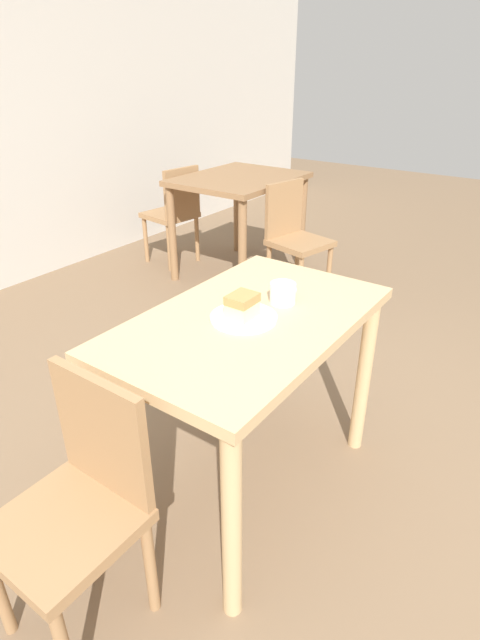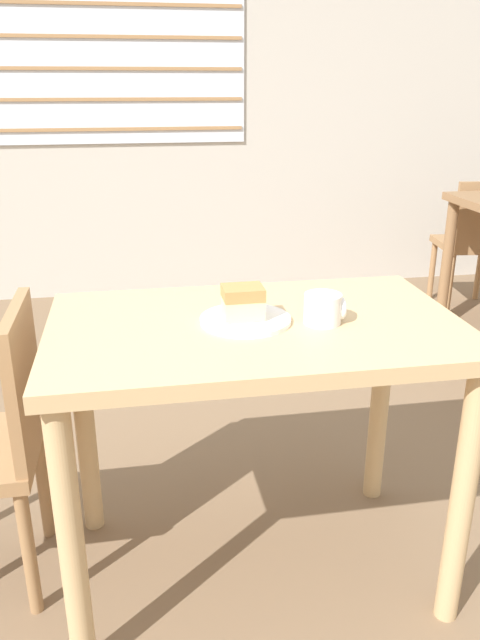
{
  "view_description": "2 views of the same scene",
  "coord_description": "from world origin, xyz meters",
  "px_view_note": "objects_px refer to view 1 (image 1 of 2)",
  "views": [
    {
      "loc": [
        -1.14,
        -0.52,
        1.56
      ],
      "look_at": [
        0.08,
        0.35,
        0.78
      ],
      "focal_mm": 28.0,
      "sensor_mm": 36.0,
      "label": 1
    },
    {
      "loc": [
        -0.17,
        -1.09,
        1.34
      ],
      "look_at": [
        0.09,
        0.35,
        0.78
      ],
      "focal_mm": 35.0,
      "sensor_mm": 36.0,
      "label": 2
    }
  ],
  "objects_px": {
    "dining_table_far": "(239,193)",
    "chair_near_window": "(79,504)",
    "dining_table_near": "(249,349)",
    "plate": "(244,318)",
    "chair_far_corner": "(294,236)",
    "cake_slice": "(242,306)",
    "chair_far_opposite": "(174,212)",
    "coffee_mug": "(283,293)"
  },
  "relations": [
    {
      "from": "chair_far_opposite",
      "to": "cake_slice",
      "type": "distance_m",
      "value": 2.65
    },
    {
      "from": "chair_far_corner",
      "to": "plate",
      "type": "height_order",
      "value": "chair_far_corner"
    },
    {
      "from": "chair_near_window",
      "to": "chair_far_opposite",
      "type": "relative_size",
      "value": 1.0
    },
    {
      "from": "dining_table_far",
      "to": "chair_far_opposite",
      "type": "height_order",
      "value": "chair_far_opposite"
    },
    {
      "from": "chair_far_opposite",
      "to": "plate",
      "type": "bearing_deg",
      "value": 54.75
    },
    {
      "from": "chair_far_corner",
      "to": "coffee_mug",
      "type": "distance_m",
      "value": 1.83
    },
    {
      "from": "chair_near_window",
      "to": "coffee_mug",
      "type": "xyz_separation_m",
      "value": [
        0.87,
        -0.13,
        0.36
      ]
    },
    {
      "from": "dining_table_near",
      "to": "cake_slice",
      "type": "relative_size",
      "value": 10.33
    },
    {
      "from": "plate",
      "to": "cake_slice",
      "type": "bearing_deg",
      "value": 166.19
    },
    {
      "from": "chair_far_opposite",
      "to": "plate",
      "type": "distance_m",
      "value": 2.64
    },
    {
      "from": "dining_table_near",
      "to": "chair_far_opposite",
      "type": "relative_size",
      "value": 1.28
    },
    {
      "from": "dining_table_far",
      "to": "chair_near_window",
      "type": "distance_m",
      "value": 2.89
    },
    {
      "from": "dining_table_near",
      "to": "coffee_mug",
      "type": "bearing_deg",
      "value": -12.28
    },
    {
      "from": "dining_table_far",
      "to": "cake_slice",
      "type": "bearing_deg",
      "value": -144.23
    },
    {
      "from": "cake_slice",
      "to": "coffee_mug",
      "type": "xyz_separation_m",
      "value": [
        0.2,
        -0.04,
        -0.02
      ]
    },
    {
      "from": "coffee_mug",
      "to": "chair_far_opposite",
      "type": "bearing_deg",
      "value": 51.58
    },
    {
      "from": "chair_near_window",
      "to": "chair_far_opposite",
      "type": "height_order",
      "value": "same"
    },
    {
      "from": "chair_near_window",
      "to": "dining_table_near",
      "type": "bearing_deg",
      "value": 82.56
    },
    {
      "from": "dining_table_far",
      "to": "chair_near_window",
      "type": "xyz_separation_m",
      "value": [
        -2.58,
        -1.28,
        -0.21
      ]
    },
    {
      "from": "chair_far_corner",
      "to": "chair_far_opposite",
      "type": "height_order",
      "value": "same"
    },
    {
      "from": "dining_table_near",
      "to": "chair_far_corner",
      "type": "distance_m",
      "value": 1.94
    },
    {
      "from": "cake_slice",
      "to": "chair_far_opposite",
      "type": "bearing_deg",
      "value": 47.61
    },
    {
      "from": "chair_near_window",
      "to": "coffee_mug",
      "type": "height_order",
      "value": "coffee_mug"
    },
    {
      "from": "chair_near_window",
      "to": "chair_far_opposite",
      "type": "xyz_separation_m",
      "value": [
        2.44,
        1.85,
        0.0
      ]
    },
    {
      "from": "plate",
      "to": "chair_near_window",
      "type": "bearing_deg",
      "value": 172.62
    },
    {
      "from": "chair_near_window",
      "to": "cake_slice",
      "type": "distance_m",
      "value": 0.78
    },
    {
      "from": "chair_far_corner",
      "to": "plate",
      "type": "bearing_deg",
      "value": -142.8
    },
    {
      "from": "plate",
      "to": "dining_table_far",
      "type": "bearing_deg",
      "value": 35.89
    },
    {
      "from": "dining_table_near",
      "to": "dining_table_far",
      "type": "height_order",
      "value": "dining_table_far"
    },
    {
      "from": "chair_far_corner",
      "to": "plate",
      "type": "distance_m",
      "value": 1.98
    },
    {
      "from": "dining_table_near",
      "to": "dining_table_far",
      "type": "bearing_deg",
      "value": 36.36
    },
    {
      "from": "chair_far_opposite",
      "to": "plate",
      "type": "height_order",
      "value": "chair_far_opposite"
    },
    {
      "from": "coffee_mug",
      "to": "dining_table_far",
      "type": "bearing_deg",
      "value": 39.65
    },
    {
      "from": "dining_table_near",
      "to": "chair_far_opposite",
      "type": "height_order",
      "value": "chair_far_opposite"
    },
    {
      "from": "dining_table_near",
      "to": "dining_table_far",
      "type": "xyz_separation_m",
      "value": [
        1.87,
        1.38,
        0.01
      ]
    },
    {
      "from": "coffee_mug",
      "to": "dining_table_near",
      "type": "bearing_deg",
      "value": 167.72
    },
    {
      "from": "dining_table_near",
      "to": "plate",
      "type": "xyz_separation_m",
      "value": [
        -0.03,
        0.0,
        0.14
      ]
    },
    {
      "from": "dining_table_far",
      "to": "chair_far_corner",
      "type": "bearing_deg",
      "value": -101.81
    },
    {
      "from": "chair_far_opposite",
      "to": "cake_slice",
      "type": "relative_size",
      "value": 8.05
    },
    {
      "from": "cake_slice",
      "to": "coffee_mug",
      "type": "relative_size",
      "value": 0.99
    },
    {
      "from": "chair_near_window",
      "to": "chair_far_corner",
      "type": "xyz_separation_m",
      "value": [
        2.46,
        0.72,
        0.0
      ]
    },
    {
      "from": "dining_table_far",
      "to": "plate",
      "type": "xyz_separation_m",
      "value": [
        -1.9,
        -1.37,
        0.13
      ]
    }
  ]
}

